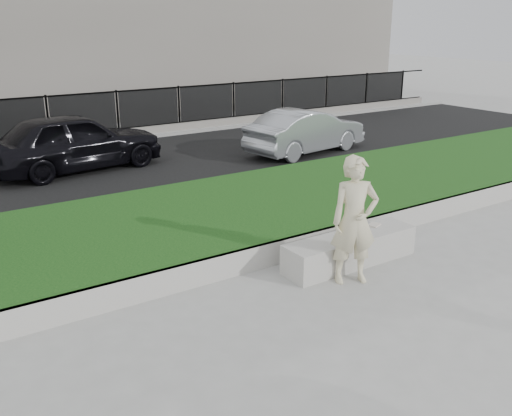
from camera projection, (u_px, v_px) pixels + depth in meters
ground at (314, 289)px, 8.37m from camera, size 90.00×90.00×0.00m
grass_bank at (213, 219)px, 10.67m from camera, size 34.00×4.00×0.40m
grass_kerb at (273, 253)px, 9.12m from camera, size 34.00×0.08×0.40m
street at (110, 168)px, 15.07m from camera, size 34.00×7.00×0.04m
far_pavement at (62, 139)px, 18.61m from camera, size 34.00×3.00×0.12m
iron_fence at (69, 129)px, 17.67m from camera, size 32.00×0.30×1.50m
stone_bench at (350, 250)px, 9.17m from camera, size 2.37×0.59×0.49m
man at (354, 221)px, 8.33m from camera, size 0.83×0.71×1.93m
book at (374, 225)px, 9.53m from camera, size 0.26×0.22×0.02m
car_dark at (74, 141)px, 14.55m from camera, size 4.65×2.35×1.52m
car_silver at (306, 131)px, 16.54m from camera, size 4.03×1.94×1.27m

